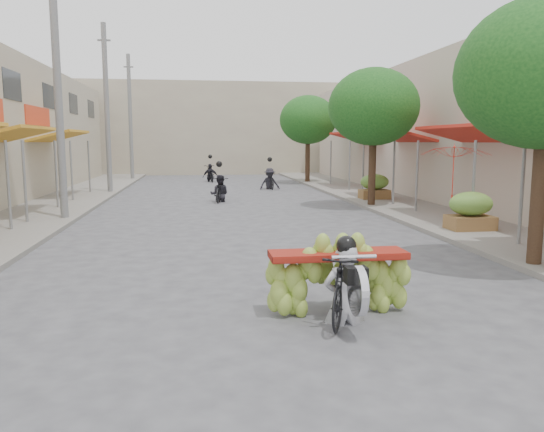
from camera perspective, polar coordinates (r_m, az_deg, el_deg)
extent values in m
plane|color=#56565B|center=(6.12, 3.94, -16.25)|extent=(120.00, 120.00, 0.00)
cube|color=gray|center=(21.41, -23.71, 0.76)|extent=(4.00, 60.00, 0.12)
cube|color=gray|center=(22.17, 13.72, 1.43)|extent=(4.00, 60.00, 0.12)
cylinder|color=slate|center=(16.15, -26.49, 2.77)|extent=(0.08, 0.08, 2.55)
cube|color=#C78921|center=(19.40, -26.10, 7.91)|extent=(1.77, 4.00, 0.53)
cylinder|color=slate|center=(17.47, -25.05, 3.20)|extent=(0.08, 0.08, 2.55)
cylinder|color=slate|center=(20.93, -22.19, 4.03)|extent=(0.08, 0.08, 2.55)
cube|color=#C78921|center=(25.17, -21.86, 7.99)|extent=(1.77, 4.00, 0.53)
cylinder|color=slate|center=(23.27, -20.76, 4.45)|extent=(0.08, 0.08, 2.55)
cylinder|color=slate|center=(26.78, -19.07, 4.93)|extent=(0.08, 0.08, 2.55)
cube|color=red|center=(25.42, -23.92, 9.79)|extent=(0.10, 3.50, 0.80)
cube|color=#1E2328|center=(22.62, -26.22, 12.50)|extent=(0.08, 2.00, 1.10)
cube|color=#1E2328|center=(27.41, -22.92, 11.76)|extent=(0.08, 2.00, 1.10)
cube|color=#1E2328|center=(32.26, -20.62, 11.22)|extent=(0.08, 2.00, 1.10)
cube|color=#1E2328|center=(37.16, -18.93, 10.81)|extent=(0.08, 2.00, 1.10)
cube|color=#BEAF9D|center=(23.50, 26.42, 8.38)|extent=(8.00, 40.00, 6.00)
cylinder|color=slate|center=(13.65, 25.27, 2.04)|extent=(0.08, 0.08, 2.55)
cube|color=red|center=(17.54, 20.46, 8.29)|extent=(1.77, 4.20, 0.53)
cylinder|color=slate|center=(15.53, 20.85, 2.92)|extent=(0.08, 0.08, 2.55)
cylinder|color=slate|center=(18.94, 15.32, 3.98)|extent=(0.08, 0.08, 2.55)
cube|color=red|center=(23.01, 13.30, 8.39)|extent=(1.77, 4.20, 0.53)
cylinder|color=slate|center=(20.97, 12.95, 4.43)|extent=(0.08, 0.08, 2.55)
cylinder|color=slate|center=(24.56, 9.79, 5.01)|extent=(0.08, 0.08, 2.55)
cube|color=red|center=(28.69, 8.93, 8.39)|extent=(1.77, 4.20, 0.53)
cylinder|color=slate|center=(26.66, 8.35, 5.27)|extent=(0.08, 0.08, 2.55)
cylinder|color=slate|center=(30.32, 6.33, 5.63)|extent=(0.08, 0.08, 2.55)
cube|color=#B0A38B|center=(43.49, -6.51, 9.27)|extent=(20.00, 6.00, 7.00)
cylinder|color=slate|center=(18.03, -22.03, 12.17)|extent=(0.24, 0.24, 8.00)
cylinder|color=slate|center=(26.84, -17.34, 10.84)|extent=(0.24, 0.24, 8.00)
cube|color=slate|center=(27.20, -17.64, 17.58)|extent=(0.60, 0.08, 0.08)
cylinder|color=slate|center=(35.74, -15.00, 10.13)|extent=(0.24, 0.24, 8.00)
cube|color=slate|center=(36.02, -15.19, 15.22)|extent=(0.60, 0.08, 0.08)
cylinder|color=#3A2719|center=(11.56, 26.76, 2.62)|extent=(0.28, 0.28, 3.20)
cylinder|color=#3A2719|center=(20.56, 10.73, 5.33)|extent=(0.28, 0.28, 3.20)
ellipsoid|color=#205A1B|center=(20.58, 10.89, 11.46)|extent=(3.40, 3.40, 2.90)
cylinder|color=#3A2719|center=(32.15, 3.85, 6.37)|extent=(0.28, 0.28, 3.20)
ellipsoid|color=#205A1B|center=(32.16, 3.89, 10.29)|extent=(3.40, 3.40, 2.90)
cube|color=brown|center=(15.50, 20.53, -0.45)|extent=(1.20, 0.80, 0.50)
ellipsoid|color=#649638|center=(15.43, 20.64, 1.68)|extent=(1.20, 0.88, 0.66)
cube|color=brown|center=(22.79, 10.95, 2.47)|extent=(1.20, 0.80, 0.50)
ellipsoid|color=#649638|center=(22.74, 10.99, 3.93)|extent=(1.20, 0.88, 0.66)
imported|color=black|center=(7.57, 7.74, -7.41)|extent=(1.18, 1.78, 1.02)
cylinder|color=silver|center=(6.94, 9.21, -7.94)|extent=(0.10, 0.66, 0.66)
cube|color=black|center=(6.98, 9.00, -6.30)|extent=(0.28, 0.22, 0.22)
cylinder|color=silver|center=(7.03, 8.81, -4.36)|extent=(0.60, 0.05, 0.05)
cube|color=maroon|center=(7.81, 7.09, -4.13)|extent=(2.00, 0.55, 0.10)
imported|color=silver|center=(7.38, 7.93, -2.91)|extent=(0.59, 0.44, 1.65)
sphere|color=black|center=(7.24, 8.12, 3.25)|extent=(0.28, 0.28, 0.28)
imported|color=red|center=(15.76, 19.17, 7.42)|extent=(2.49, 2.49, 1.74)
imported|color=white|center=(23.34, 10.30, 3.94)|extent=(0.90, 0.77, 1.57)
imported|color=black|center=(22.38, -5.67, 2.77)|extent=(0.92, 1.79, 0.96)
imported|color=#222128|center=(22.33, -5.69, 4.41)|extent=(0.86, 0.61, 1.65)
sphere|color=black|center=(22.31, -5.71, 5.58)|extent=(0.26, 0.26, 0.26)
imported|color=black|center=(28.09, -0.25, 3.81)|extent=(0.65, 1.58, 0.90)
imported|color=#222128|center=(28.05, -0.25, 5.18)|extent=(1.12, 0.70, 1.65)
sphere|color=black|center=(28.03, -0.25, 6.11)|extent=(0.26, 0.26, 0.26)
imported|color=black|center=(33.66, -6.64, 4.54)|extent=(0.89, 1.86, 1.01)
imported|color=#222128|center=(33.63, -6.66, 5.60)|extent=(1.03, 0.67, 1.65)
sphere|color=black|center=(33.61, -6.67, 6.37)|extent=(0.26, 0.26, 0.26)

